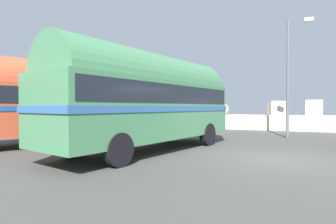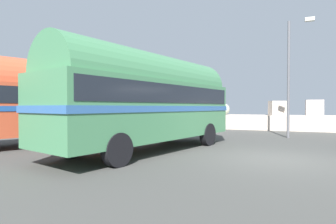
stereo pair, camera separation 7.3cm
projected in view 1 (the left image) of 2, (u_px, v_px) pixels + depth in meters
name	position (u px, v px, depth m)	size (l,w,h in m)	color
ground	(274.00, 159.00, 8.58)	(32.00, 26.00, 0.02)	#40413D
breakwater	(269.00, 120.00, 19.66)	(31.36, 2.43, 2.46)	#BEAD9E
vintage_coach	(149.00, 97.00, 10.13)	(4.59, 8.91, 3.70)	black
second_coach	(31.00, 99.00, 11.45)	(5.69, 8.81, 3.70)	black
lamp_post	(291.00, 72.00, 14.32)	(1.24, 0.47, 6.29)	#5B5B60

